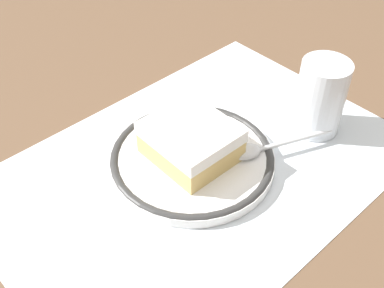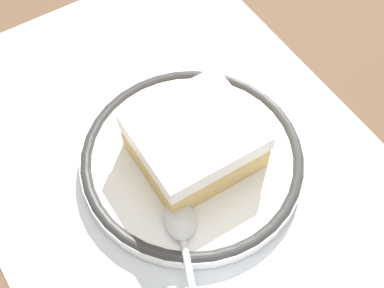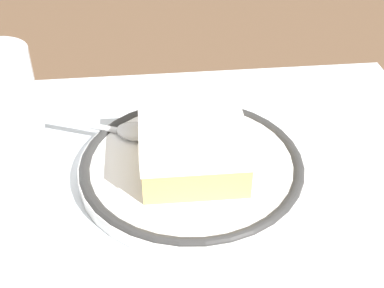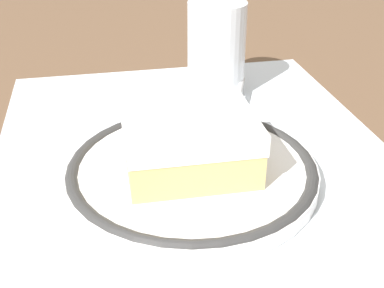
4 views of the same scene
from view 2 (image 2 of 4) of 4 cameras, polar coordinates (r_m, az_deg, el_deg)
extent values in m
plane|color=brown|center=(0.50, -1.07, -2.76)|extent=(2.40, 2.40, 0.00)
cube|color=silver|center=(0.49, -1.07, -2.72)|extent=(0.51, 0.35, 0.00)
cylinder|color=white|center=(0.49, 0.00, -1.67)|extent=(0.20, 0.20, 0.01)
torus|color=#333333|center=(0.49, 0.00, -1.45)|extent=(0.20, 0.20, 0.01)
cube|color=#DBB76B|center=(0.47, 0.33, -0.33)|extent=(0.09, 0.10, 0.03)
cube|color=white|center=(0.45, 0.35, 1.22)|extent=(0.09, 0.10, 0.02)
ellipsoid|color=silver|center=(0.45, -1.34, -7.97)|extent=(0.05, 0.04, 0.01)
cube|color=white|center=(0.61, -3.08, 12.46)|extent=(0.18, 0.18, 0.00)
camera|label=1|loc=(0.54, -67.19, 31.29)|focal=45.46mm
camera|label=3|loc=(0.54, 44.37, 31.65)|focal=47.83mm
camera|label=4|loc=(0.62, -14.53, 37.05)|focal=46.56mm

